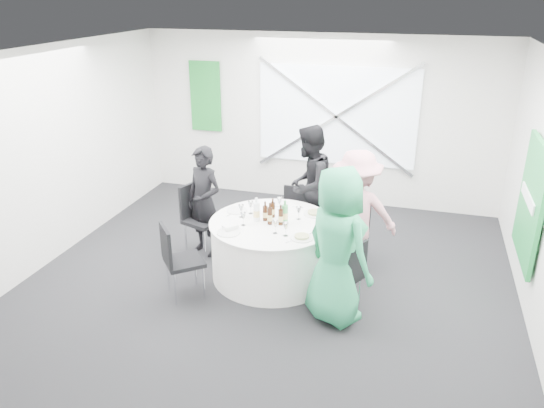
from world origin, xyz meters
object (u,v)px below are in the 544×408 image
(person_man_back_left, at_px, (204,202))
(person_man_back, at_px, (309,186))
(chair_back_left, at_px, (198,213))
(clear_water_bottle, at_px, (256,212))
(chair_back_right, at_px, (353,225))
(green_water_bottle, at_px, (285,214))
(person_woman_pink, at_px, (355,215))
(banquet_table, at_px, (272,249))
(chair_front_right, at_px, (347,272))
(chair_front_left, at_px, (177,256))
(chair_back, at_px, (294,212))
(person_woman_green, at_px, (337,246))

(person_man_back_left, xyz_separation_m, person_man_back, (1.27, 0.75, 0.10))
(chair_back_left, distance_m, clear_water_bottle, 1.12)
(chair_back_right, distance_m, person_man_back, 0.91)
(green_water_bottle, bearing_deg, chair_back_left, 164.14)
(person_woman_pink, bearing_deg, banquet_table, 0.00)
(chair_back_left, height_order, green_water_bottle, green_water_bottle)
(chair_back_left, relative_size, chair_back_right, 1.05)
(banquet_table, distance_m, green_water_bottle, 0.52)
(chair_front_right, bearing_deg, clear_water_bottle, -85.29)
(chair_front_right, height_order, green_water_bottle, green_water_bottle)
(banquet_table, bearing_deg, chair_front_right, -28.36)
(person_man_back, distance_m, green_water_bottle, 1.09)
(chair_back_right, relative_size, chair_front_right, 1.04)
(chair_back_left, xyz_separation_m, chair_back_right, (2.11, 0.24, -0.03))
(chair_front_left, distance_m, clear_water_bottle, 1.12)
(person_man_back, height_order, person_woman_pink, person_man_back)
(person_man_back, height_order, green_water_bottle, person_man_back)
(chair_front_left, height_order, green_water_bottle, green_water_bottle)
(chair_back, relative_size, chair_back_right, 0.89)
(banquet_table, bearing_deg, chair_back_left, 160.90)
(chair_back_left, height_order, clear_water_bottle, clear_water_bottle)
(person_man_back, xyz_separation_m, clear_water_bottle, (-0.41, -1.14, 0.02))
(person_man_back, bearing_deg, chair_back, -52.16)
(person_man_back, bearing_deg, person_woman_pink, 55.36)
(chair_back, bearing_deg, chair_back_left, -151.60)
(person_woman_green, height_order, green_water_bottle, person_woman_green)
(chair_front_left, relative_size, person_man_back, 0.54)
(chair_back_left, distance_m, person_woman_green, 2.41)
(chair_front_right, distance_m, person_woman_green, 0.41)
(green_water_bottle, bearing_deg, clear_water_bottle, -172.15)
(chair_back_left, bearing_deg, chair_back_right, -64.54)
(chair_front_right, distance_m, clear_water_bottle, 1.38)
(chair_back, bearing_deg, green_water_bottle, -81.04)
(person_man_back_left, distance_m, person_woman_pink, 2.05)
(person_woman_green, bearing_deg, chair_back, -25.50)
(person_woman_green, distance_m, clear_water_bottle, 1.31)
(chair_back_left, distance_m, chair_back_right, 2.12)
(chair_front_right, relative_size, person_woman_green, 0.50)
(chair_back, bearing_deg, chair_front_right, -56.09)
(chair_back_right, height_order, person_man_back, person_man_back)
(banquet_table, xyz_separation_m, chair_front_right, (1.03, -0.55, 0.14))
(green_water_bottle, xyz_separation_m, clear_water_bottle, (-0.35, -0.05, 0.01))
(person_man_back, relative_size, person_woman_pink, 1.04)
(banquet_table, distance_m, clear_water_bottle, 0.54)
(green_water_bottle, bearing_deg, person_man_back_left, 164.35)
(banquet_table, xyz_separation_m, person_woman_green, (0.93, -0.70, 0.51))
(chair_back, bearing_deg, chair_front_left, -116.31)
(person_woman_green, relative_size, clear_water_bottle, 5.83)
(chair_back, bearing_deg, person_man_back_left, -147.53)
(person_man_back_left, relative_size, person_woman_green, 0.86)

